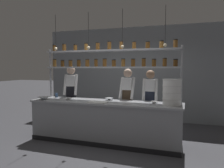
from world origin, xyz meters
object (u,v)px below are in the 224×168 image
(prep_bowl_center_front, at_px, (109,99))
(chef_center, at_px, (128,98))
(container_stack, at_px, (172,92))
(prep_bowl_near_left, at_px, (154,103))
(chef_left, at_px, (71,93))
(serving_cup_front, at_px, (57,95))
(spice_shelf_unit, at_px, (109,60))
(prep_bowl_near_right, at_px, (68,99))
(cutting_board, at_px, (98,102))
(chef_right, at_px, (150,99))
(prep_bowl_center_back, at_px, (44,98))

(prep_bowl_center_front, bearing_deg, chef_center, 46.48)
(container_stack, relative_size, prep_bowl_near_left, 3.00)
(container_stack, height_order, prep_bowl_center_front, container_stack)
(chef_left, relative_size, serving_cup_front, 16.42)
(spice_shelf_unit, height_order, chef_left, spice_shelf_unit)
(chef_left, xyz_separation_m, prep_bowl_center_front, (1.19, -0.34, -0.05))
(prep_bowl_near_right, bearing_deg, spice_shelf_unit, 25.04)
(spice_shelf_unit, relative_size, cutting_board, 8.20)
(container_stack, relative_size, prep_bowl_near_right, 3.18)
(chef_center, relative_size, prep_bowl_near_right, 10.02)
(container_stack, xyz_separation_m, prep_bowl_center_front, (-1.42, 0.21, -0.24))
(chef_left, bearing_deg, serving_cup_front, -144.11)
(chef_left, relative_size, chef_center, 1.04)
(chef_left, bearing_deg, prep_bowl_near_left, -26.96)
(chef_center, bearing_deg, chef_right, 12.05)
(spice_shelf_unit, distance_m, prep_bowl_center_back, 1.77)
(container_stack, bearing_deg, chef_left, 167.93)
(chef_left, xyz_separation_m, prep_bowl_near_left, (2.25, -0.51, -0.05))
(prep_bowl_near_left, height_order, prep_bowl_center_back, prep_bowl_center_back)
(prep_bowl_near_left, xyz_separation_m, prep_bowl_center_front, (-1.06, 0.17, 0.00))
(chef_center, height_order, cutting_board, chef_center)
(chef_right, xyz_separation_m, prep_bowl_near_left, (0.19, -0.62, 0.02))
(chef_center, bearing_deg, chef_left, -176.03)
(cutting_board, bearing_deg, spice_shelf_unit, 82.80)
(prep_bowl_near_right, bearing_deg, prep_bowl_center_back, -162.98)
(chef_left, distance_m, prep_bowl_center_front, 1.23)
(chef_right, height_order, prep_bowl_near_right, chef_right)
(serving_cup_front, bearing_deg, prep_bowl_center_back, -91.88)
(chef_center, xyz_separation_m, cutting_board, (-0.45, -0.80, -0.01))
(spice_shelf_unit, xyz_separation_m, prep_bowl_near_right, (-0.86, -0.40, -0.90))
(chef_right, relative_size, prep_bowl_near_right, 9.82)
(prep_bowl_near_left, distance_m, serving_cup_front, 2.51)
(cutting_board, distance_m, serving_cup_front, 1.42)
(prep_bowl_near_right, bearing_deg, chef_right, 22.72)
(cutting_board, bearing_deg, chef_center, 60.58)
(chef_center, relative_size, container_stack, 3.15)
(container_stack, bearing_deg, spice_shelf_unit, 167.58)
(prep_bowl_center_back, xyz_separation_m, prep_bowl_near_right, (0.55, 0.17, -0.01))
(spice_shelf_unit, xyz_separation_m, chef_center, (0.38, 0.26, -0.89))
(serving_cup_front, bearing_deg, prep_bowl_near_left, -4.82)
(spice_shelf_unit, bearing_deg, cutting_board, -97.20)
(spice_shelf_unit, distance_m, cutting_board, 1.06)
(prep_bowl_center_back, xyz_separation_m, serving_cup_front, (0.02, 0.51, 0.02))
(cutting_board, relative_size, prep_bowl_center_front, 2.17)
(spice_shelf_unit, xyz_separation_m, prep_bowl_center_back, (-1.42, -0.57, -0.88))
(prep_bowl_near_left, bearing_deg, serving_cup_front, 175.18)
(chef_left, xyz_separation_m, prep_bowl_center_back, (-0.27, -0.81, -0.04))
(chef_left, height_order, prep_bowl_center_back, chef_left)
(spice_shelf_unit, distance_m, chef_center, 1.00)
(prep_bowl_center_back, bearing_deg, prep_bowl_center_front, 17.78)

